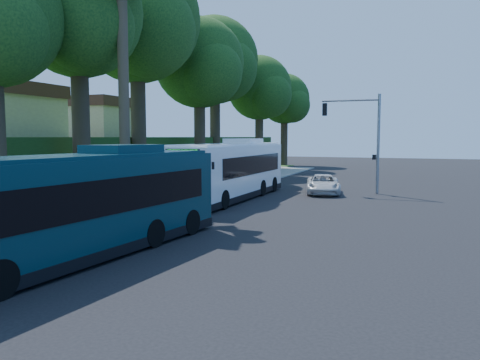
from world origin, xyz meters
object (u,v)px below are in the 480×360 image
at_px(teal_bus, 85,203).
at_px(bus_shelter, 126,178).
at_px(white_bus, 232,170).
at_px(pickup, 323,184).

bearing_deg(teal_bus, bus_shelter, 122.53).
height_order(white_bus, teal_bus, white_bus).
relative_size(bus_shelter, teal_bus, 0.25).
bearing_deg(white_bus, pickup, 44.40).
distance_m(bus_shelter, pickup, 14.42).
distance_m(white_bus, pickup, 7.06).
relative_size(teal_bus, pickup, 2.62).
height_order(bus_shelter, white_bus, white_bus).
height_order(bus_shelter, teal_bus, teal_bus).
bearing_deg(bus_shelter, pickup, 53.95).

